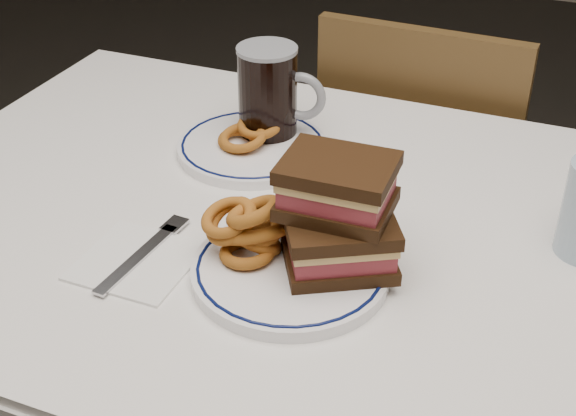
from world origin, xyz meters
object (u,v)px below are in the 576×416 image
at_px(beer_mug, 270,94).
at_px(reuben_sandwich, 339,214).
at_px(chair_far, 422,188).
at_px(main_plate, 290,270).
at_px(far_plate, 252,147).

bearing_deg(beer_mug, reuben_sandwich, -53.44).
relative_size(chair_far, main_plate, 3.46).
bearing_deg(main_plate, reuben_sandwich, 33.77).
height_order(beer_mug, far_plate, beer_mug).
bearing_deg(beer_mug, chair_far, 65.86).
bearing_deg(main_plate, far_plate, 122.58).
bearing_deg(far_plate, chair_far, 67.15).
distance_m(reuben_sandwich, beer_mug, 0.37).
relative_size(reuben_sandwich, beer_mug, 1.05).
bearing_deg(chair_far, far_plate, -112.85).
xyz_separation_m(reuben_sandwich, beer_mug, (-0.22, 0.29, -0.00)).
distance_m(chair_far, reuben_sandwich, 0.79).
xyz_separation_m(main_plate, far_plate, (-0.18, 0.28, -0.00)).
bearing_deg(far_plate, main_plate, -57.42).
relative_size(main_plate, reuben_sandwich, 1.49).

